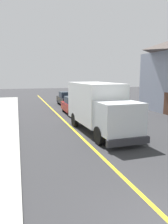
{
  "coord_description": "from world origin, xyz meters",
  "views": [
    {
      "loc": [
        -3.58,
        -3.73,
        3.72
      ],
      "look_at": [
        0.42,
        9.61,
        1.4
      ],
      "focal_mm": 35.68,
      "sensor_mm": 36.0,
      "label": 1
    }
  ],
  "objects": [
    {
      "name": "centre_line_yellow",
      "position": [
        0.0,
        10.0,
        0.0
      ],
      "size": [
        0.16,
        56.0,
        0.01
      ],
      "primitive_type": "cube",
      "color": "gold",
      "rests_on": "ground"
    },
    {
      "name": "parked_car_mid",
      "position": [
        2.23,
        23.19,
        0.79
      ],
      "size": [
        1.83,
        4.41,
        1.67
      ],
      "color": "black",
      "rests_on": "ground"
    },
    {
      "name": "parked_car_near",
      "position": [
        1.62,
        16.93,
        0.79
      ],
      "size": [
        1.83,
        4.41,
        1.67
      ],
      "color": "maroon",
      "rests_on": "ground"
    },
    {
      "name": "box_truck",
      "position": [
        1.48,
        9.76,
        1.77
      ],
      "size": [
        2.69,
        7.27,
        3.2
      ],
      "color": "white",
      "rests_on": "ground"
    }
  ]
}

